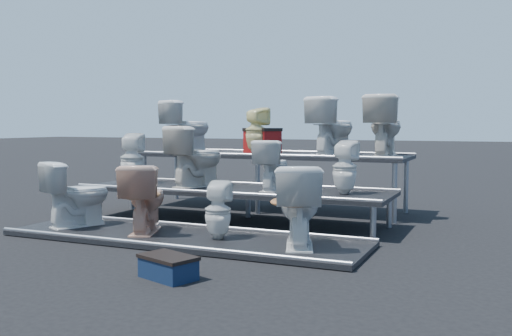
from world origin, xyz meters
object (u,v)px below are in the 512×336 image
at_px(toilet_3, 299,205).
at_px(toilet_9, 256,131).
at_px(toilet_0, 77,194).
at_px(toilet_5, 196,156).
at_px(toilet_6, 272,165).
at_px(toilet_8, 187,127).
at_px(toilet_1, 144,198).
at_px(step_stool, 168,269).
at_px(toilet_4, 132,158).
at_px(toilet_7, 345,167).
at_px(toilet_11, 384,126).
at_px(toilet_10, 332,126).
at_px(toilet_2, 218,210).
at_px(red_crate, 262,142).

distance_m(toilet_3, toilet_9, 3.15).
distance_m(toilet_0, toilet_5, 1.66).
bearing_deg(toilet_6, toilet_8, -37.18).
height_order(toilet_1, step_stool, toilet_1).
xyz_separation_m(toilet_4, toilet_7, (3.14, 0.00, -0.03)).
xyz_separation_m(toilet_3, step_stool, (-0.67, -1.42, -0.40)).
distance_m(toilet_8, step_stool, 4.73).
relative_size(toilet_4, toilet_6, 1.11).
bearing_deg(toilet_3, toilet_4, -43.13).
xyz_separation_m(toilet_5, toilet_11, (2.29, 1.30, 0.41)).
height_order(toilet_0, toilet_5, toilet_5).
bearing_deg(toilet_11, toilet_9, -1.94).
relative_size(toilet_5, toilet_9, 1.16).
bearing_deg(toilet_11, toilet_1, 47.26).
bearing_deg(toilet_7, toilet_10, -62.13).
bearing_deg(toilet_7, toilet_9, -31.12).
bearing_deg(toilet_8, toilet_10, -156.77).
relative_size(toilet_0, toilet_2, 1.27).
xyz_separation_m(toilet_11, step_stool, (-1.02, -4.02, -1.20)).
relative_size(toilet_7, step_stool, 1.38).
bearing_deg(toilet_5, toilet_0, 72.63).
bearing_deg(toilet_2, toilet_11, -128.10).
bearing_deg(toilet_1, toilet_9, -117.18).
relative_size(toilet_2, toilet_11, 0.74).
height_order(toilet_8, toilet_11, toilet_11).
bearing_deg(toilet_0, toilet_7, -134.24).
height_order(toilet_10, step_stool, toilet_10).
xyz_separation_m(toilet_5, toilet_8, (-0.92, 1.30, 0.40)).
xyz_separation_m(toilet_2, toilet_7, (1.07, 1.30, 0.41)).
relative_size(toilet_0, toilet_9, 1.12).
bearing_deg(toilet_2, red_crate, -88.54).
distance_m(toilet_6, toilet_10, 1.45).
xyz_separation_m(toilet_1, step_stool, (1.22, -1.42, -0.37)).
xyz_separation_m(toilet_7, toilet_11, (0.21, 1.30, 0.50)).
bearing_deg(toilet_0, toilet_9, -93.46).
relative_size(toilet_8, toilet_9, 1.16).
distance_m(toilet_2, toilet_6, 1.37).
bearing_deg(toilet_7, toilet_5, 5.40).
bearing_deg(toilet_11, toilet_7, 78.78).
xyz_separation_m(toilet_6, toilet_9, (-0.80, 1.30, 0.43)).
height_order(toilet_9, toilet_10, toilet_10).
distance_m(toilet_1, toilet_5, 1.37).
height_order(toilet_1, toilet_8, toilet_8).
relative_size(toilet_3, toilet_9, 1.18).
distance_m(toilet_1, red_crate, 2.86).
distance_m(toilet_1, step_stool, 1.91).
bearing_deg(red_crate, toilet_1, -73.16).
distance_m(toilet_2, toilet_9, 2.82).
distance_m(toilet_4, step_stool, 3.66).
height_order(toilet_2, red_crate, red_crate).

